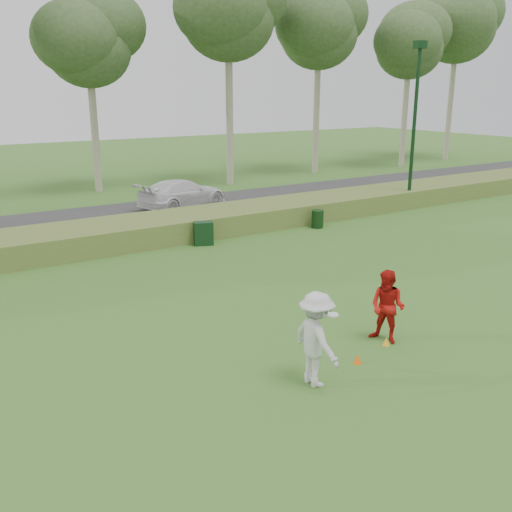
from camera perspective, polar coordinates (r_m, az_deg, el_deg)
ground at (r=13.95m, az=9.08°, el=-9.04°), size 120.00×120.00×0.00m
reed_strip at (r=23.57m, az=-10.64°, el=2.61°), size 80.00×3.00×0.90m
park_road at (r=28.25m, az=-14.52°, el=3.76°), size 80.00×6.00×0.06m
lamp_post at (r=30.34m, az=15.74°, el=15.12°), size 0.70×0.70×8.18m
tree_4 at (r=35.48m, az=-16.49°, el=20.02°), size 6.24×6.24×11.50m
tree_5 at (r=37.08m, az=-2.80°, el=23.36°), size 7.28×7.28×14.00m
tree_6 at (r=42.63m, az=6.31°, el=21.85°), size 7.02×7.02×13.50m
tree_7 at (r=47.28m, az=15.14°, el=19.95°), size 6.50×6.50×12.50m
tree_8 at (r=53.64m, az=19.53°, el=21.14°), size 8.06×8.06×15.00m
player_white at (r=11.85m, az=6.04°, el=-8.28°), size 0.94×1.34×2.03m
player_red at (r=14.11m, az=13.02°, el=-4.97°), size 0.94×1.06×1.81m
cone_orange at (r=13.21m, az=10.13°, el=-10.07°), size 0.20×0.20×0.22m
cone_yellow at (r=14.22m, az=12.89°, el=-8.31°), size 0.18×0.18×0.20m
utility_cabinet at (r=22.60m, az=-5.27°, el=2.27°), size 0.86×0.70×0.93m
trash_bin at (r=25.49m, az=6.17°, el=3.70°), size 0.70×0.70×0.79m
car_right at (r=29.76m, az=-7.38°, el=6.23°), size 5.30×3.22×1.43m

